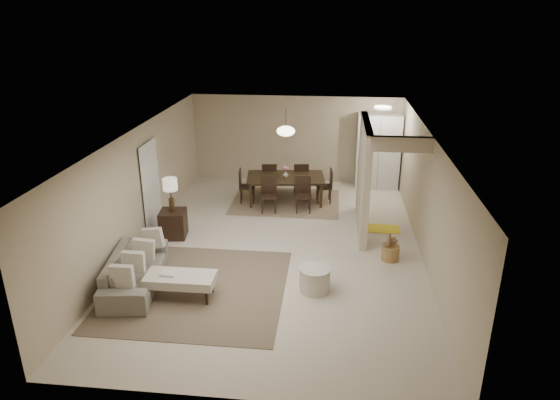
# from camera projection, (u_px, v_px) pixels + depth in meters

# --- Properties ---
(floor) EXTENTS (9.00, 9.00, 0.00)m
(floor) POSITION_uv_depth(u_px,v_px,m) (279.00, 247.00, 10.74)
(floor) COLOR beige
(floor) RESTS_ON ground
(ceiling) EXTENTS (9.00, 9.00, 0.00)m
(ceiling) POSITION_uv_depth(u_px,v_px,m) (278.00, 133.00, 9.84)
(ceiling) COLOR white
(ceiling) RESTS_ON back_wall
(back_wall) EXTENTS (6.00, 0.00, 6.00)m
(back_wall) POSITION_uv_depth(u_px,v_px,m) (296.00, 139.00, 14.46)
(back_wall) COLOR #BAAA8D
(back_wall) RESTS_ON floor
(left_wall) EXTENTS (0.00, 9.00, 9.00)m
(left_wall) POSITION_uv_depth(u_px,v_px,m) (138.00, 187.00, 10.60)
(left_wall) COLOR #BAAA8D
(left_wall) RESTS_ON floor
(right_wall) EXTENTS (0.00, 9.00, 9.00)m
(right_wall) POSITION_uv_depth(u_px,v_px,m) (427.00, 198.00, 9.99)
(right_wall) COLOR #BAAA8D
(right_wall) RESTS_ON floor
(partition) EXTENTS (0.15, 2.50, 2.50)m
(partition) POSITION_uv_depth(u_px,v_px,m) (364.00, 177.00, 11.27)
(partition) COLOR #BAAA8D
(partition) RESTS_ON floor
(doorway) EXTENTS (0.04, 0.90, 2.04)m
(doorway) POSITION_uv_depth(u_px,v_px,m) (151.00, 188.00, 11.23)
(doorway) COLOR black
(doorway) RESTS_ON floor
(pantry_cabinet) EXTENTS (1.20, 0.55, 2.10)m
(pantry_cabinet) POSITION_uv_depth(u_px,v_px,m) (378.00, 151.00, 13.98)
(pantry_cabinet) COLOR silver
(pantry_cabinet) RESTS_ON floor
(flush_light) EXTENTS (0.44, 0.44, 0.05)m
(flush_light) POSITION_uv_depth(u_px,v_px,m) (383.00, 108.00, 12.59)
(flush_light) COLOR white
(flush_light) RESTS_ON ceiling
(living_rug) EXTENTS (3.20, 3.20, 0.01)m
(living_rug) POSITION_uv_depth(u_px,v_px,m) (197.00, 288.00, 9.16)
(living_rug) COLOR brown
(living_rug) RESTS_ON floor
(sofa) EXTENTS (2.25, 1.14, 0.63)m
(sofa) POSITION_uv_depth(u_px,v_px,m) (135.00, 270.00, 9.16)
(sofa) COLOR slate
(sofa) RESTS_ON floor
(ottoman_bench) EXTENTS (1.23, 0.57, 0.44)m
(ottoman_bench) POSITION_uv_depth(u_px,v_px,m) (180.00, 279.00, 8.77)
(ottoman_bench) COLOR beige
(ottoman_bench) RESTS_ON living_rug
(side_table) EXTENTS (0.62, 0.62, 0.62)m
(side_table) POSITION_uv_depth(u_px,v_px,m) (173.00, 224.00, 11.14)
(side_table) COLOR black
(side_table) RESTS_ON floor
(table_lamp) EXTENTS (0.32, 0.32, 0.76)m
(table_lamp) POSITION_uv_depth(u_px,v_px,m) (170.00, 187.00, 10.82)
(table_lamp) COLOR #41301B
(table_lamp) RESTS_ON side_table
(round_pouf) EXTENTS (0.58, 0.58, 0.45)m
(round_pouf) POSITION_uv_depth(u_px,v_px,m) (315.00, 279.00, 9.03)
(round_pouf) COLOR beige
(round_pouf) RESTS_ON floor
(wicker_basket) EXTENTS (0.48, 0.48, 0.31)m
(wicker_basket) POSITION_uv_depth(u_px,v_px,m) (390.00, 253.00, 10.16)
(wicker_basket) COLOR olive
(wicker_basket) RESTS_ON floor
(dining_rug) EXTENTS (2.80, 2.10, 0.01)m
(dining_rug) POSITION_uv_depth(u_px,v_px,m) (286.00, 202.00, 13.22)
(dining_rug) COLOR #8D7657
(dining_rug) RESTS_ON floor
(dining_table) EXTENTS (2.11, 1.33, 0.70)m
(dining_table) POSITION_uv_depth(u_px,v_px,m) (286.00, 190.00, 13.10)
(dining_table) COLOR black
(dining_table) RESTS_ON dining_rug
(dining_chairs) EXTENTS (2.44, 1.87, 0.90)m
(dining_chairs) POSITION_uv_depth(u_px,v_px,m) (286.00, 186.00, 13.06)
(dining_chairs) COLOR black
(dining_chairs) RESTS_ON dining_rug
(vase) EXTENTS (0.16, 0.16, 0.15)m
(vase) POSITION_uv_depth(u_px,v_px,m) (286.00, 174.00, 12.94)
(vase) COLOR silver
(vase) RESTS_ON dining_table
(yellow_mat) EXTENTS (0.82, 0.51, 0.01)m
(yellow_mat) POSITION_uv_depth(u_px,v_px,m) (382.00, 229.00, 11.62)
(yellow_mat) COLOR yellow
(yellow_mat) RESTS_ON floor
(pendant_light) EXTENTS (0.46, 0.46, 0.71)m
(pendant_light) POSITION_uv_depth(u_px,v_px,m) (286.00, 131.00, 12.53)
(pendant_light) COLOR #41301B
(pendant_light) RESTS_ON ceiling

